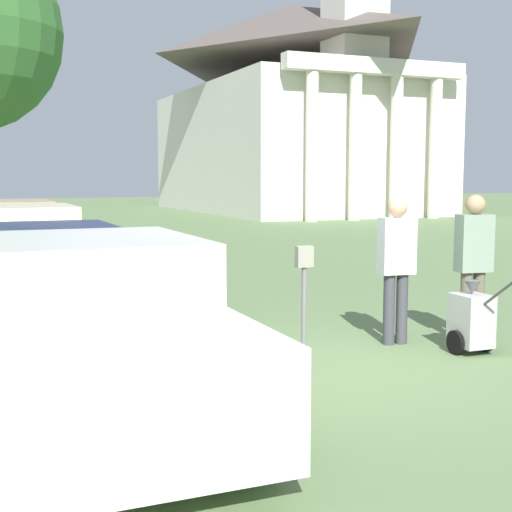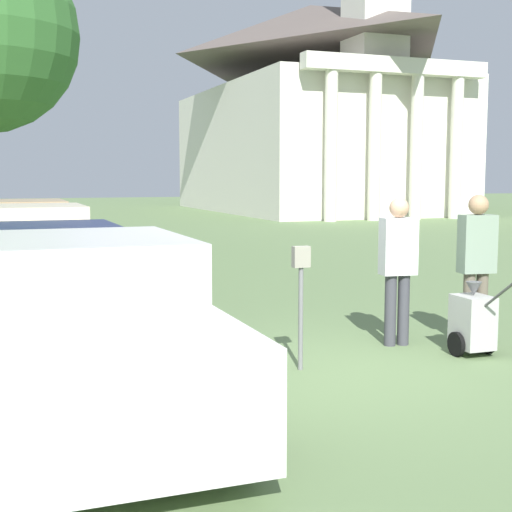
{
  "view_description": "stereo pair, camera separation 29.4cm",
  "coord_description": "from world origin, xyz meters",
  "px_view_note": "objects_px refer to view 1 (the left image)",
  "views": [
    {
      "loc": [
        -3.65,
        -6.36,
        2.04
      ],
      "look_at": [
        -0.5,
        1.29,
        1.1
      ],
      "focal_mm": 50.0,
      "sensor_mm": 36.0,
      "label": 1
    },
    {
      "loc": [
        -3.38,
        -6.47,
        2.04
      ],
      "look_at": [
        -0.5,
        1.29,
        1.1
      ],
      "focal_mm": 50.0,
      "sensor_mm": 36.0,
      "label": 2
    }
  ],
  "objects_px": {
    "parked_car_navy": "(47,284)",
    "person_supervisor": "(474,258)",
    "parking_meter": "(304,284)",
    "person_worker": "(396,261)",
    "parked_car_tan": "(12,238)",
    "equipment_cart": "(471,320)",
    "parked_car_white": "(89,331)",
    "parked_car_cream": "(25,253)",
    "church": "(292,103)"
  },
  "relations": [
    {
      "from": "parked_car_tan",
      "to": "person_supervisor",
      "type": "xyz_separation_m",
      "value": [
        4.74,
        -9.17,
        0.34
      ]
    },
    {
      "from": "parking_meter",
      "to": "person_worker",
      "type": "bearing_deg",
      "value": 21.37
    },
    {
      "from": "parked_car_navy",
      "to": "equipment_cart",
      "type": "distance_m",
      "value": 5.27
    },
    {
      "from": "parked_car_cream",
      "to": "parked_car_tan",
      "type": "xyz_separation_m",
      "value": [
        -0.0,
        3.31,
        -0.01
      ]
    },
    {
      "from": "parked_car_tan",
      "to": "person_worker",
      "type": "bearing_deg",
      "value": -66.68
    },
    {
      "from": "parked_car_white",
      "to": "parked_car_navy",
      "type": "relative_size",
      "value": 0.92
    },
    {
      "from": "parked_car_navy",
      "to": "parked_car_cream",
      "type": "relative_size",
      "value": 1.1
    },
    {
      "from": "parked_car_navy",
      "to": "equipment_cart",
      "type": "height_order",
      "value": "parked_car_navy"
    },
    {
      "from": "parked_car_white",
      "to": "person_supervisor",
      "type": "distance_m",
      "value": 4.82
    },
    {
      "from": "person_supervisor",
      "to": "person_worker",
      "type": "bearing_deg",
      "value": -10.4
    },
    {
      "from": "parked_car_navy",
      "to": "parked_car_tan",
      "type": "xyz_separation_m",
      "value": [
        -0.0,
        6.68,
        0.04
      ]
    },
    {
      "from": "parked_car_tan",
      "to": "church",
      "type": "xyz_separation_m",
      "value": [
        16.62,
        21.19,
        5.41
      ]
    },
    {
      "from": "parked_car_tan",
      "to": "person_worker",
      "type": "distance_m",
      "value": 9.67
    },
    {
      "from": "parked_car_cream",
      "to": "person_worker",
      "type": "distance_m",
      "value": 6.77
    },
    {
      "from": "church",
      "to": "person_worker",
      "type": "bearing_deg",
      "value": -113.03
    },
    {
      "from": "person_worker",
      "to": "church",
      "type": "bearing_deg",
      "value": -106.52
    },
    {
      "from": "person_supervisor",
      "to": "church",
      "type": "bearing_deg",
      "value": -103.34
    },
    {
      "from": "parking_meter",
      "to": "equipment_cart",
      "type": "height_order",
      "value": "parking_meter"
    },
    {
      "from": "parked_car_white",
      "to": "equipment_cart",
      "type": "xyz_separation_m",
      "value": [
        4.39,
        0.43,
        -0.33
      ]
    },
    {
      "from": "person_supervisor",
      "to": "equipment_cart",
      "type": "relative_size",
      "value": 1.82
    },
    {
      "from": "parked_car_white",
      "to": "person_supervisor",
      "type": "bearing_deg",
      "value": 10.03
    },
    {
      "from": "parked_car_white",
      "to": "equipment_cart",
      "type": "height_order",
      "value": "parked_car_white"
    },
    {
      "from": "parked_car_navy",
      "to": "person_supervisor",
      "type": "distance_m",
      "value": 5.36
    },
    {
      "from": "parked_car_tan",
      "to": "equipment_cart",
      "type": "relative_size",
      "value": 5.09
    },
    {
      "from": "parked_car_navy",
      "to": "person_supervisor",
      "type": "height_order",
      "value": "person_supervisor"
    },
    {
      "from": "parking_meter",
      "to": "person_supervisor",
      "type": "xyz_separation_m",
      "value": [
        2.43,
        0.3,
        0.12
      ]
    },
    {
      "from": "person_worker",
      "to": "equipment_cart",
      "type": "xyz_separation_m",
      "value": [
        0.56,
        -0.71,
        -0.63
      ]
    },
    {
      "from": "equipment_cart",
      "to": "church",
      "type": "relative_size",
      "value": 0.04
    },
    {
      "from": "parking_meter",
      "to": "person_worker",
      "type": "distance_m",
      "value": 1.65
    },
    {
      "from": "person_supervisor",
      "to": "equipment_cart",
      "type": "height_order",
      "value": "person_supervisor"
    },
    {
      "from": "parked_car_cream",
      "to": "church",
      "type": "relative_size",
      "value": 0.19
    },
    {
      "from": "church",
      "to": "parked_car_tan",
      "type": "bearing_deg",
      "value": -128.1
    },
    {
      "from": "parked_car_tan",
      "to": "church",
      "type": "bearing_deg",
      "value": 51.83
    },
    {
      "from": "parked_car_tan",
      "to": "person_worker",
      "type": "relative_size",
      "value": 2.86
    },
    {
      "from": "person_supervisor",
      "to": "parked_car_cream",
      "type": "bearing_deg",
      "value": -43.05
    },
    {
      "from": "parking_meter",
      "to": "church",
      "type": "xyz_separation_m",
      "value": [
        14.31,
        30.67,
        5.19
      ]
    },
    {
      "from": "person_worker",
      "to": "person_supervisor",
      "type": "distance_m",
      "value": 0.95
    },
    {
      "from": "parked_car_white",
      "to": "person_worker",
      "type": "height_order",
      "value": "person_worker"
    },
    {
      "from": "parked_car_white",
      "to": "parked_car_tan",
      "type": "distance_m",
      "value": 10.02
    },
    {
      "from": "parked_car_white",
      "to": "parked_car_tan",
      "type": "bearing_deg",
      "value": 89.93
    },
    {
      "from": "parked_car_white",
      "to": "parking_meter",
      "type": "height_order",
      "value": "parked_car_white"
    },
    {
      "from": "parked_car_cream",
      "to": "church",
      "type": "bearing_deg",
      "value": 55.78
    },
    {
      "from": "parked_car_cream",
      "to": "equipment_cart",
      "type": "relative_size",
      "value": 4.68
    },
    {
      "from": "parked_car_navy",
      "to": "equipment_cart",
      "type": "xyz_separation_m",
      "value": [
        4.39,
        -2.9,
        -0.27
      ]
    },
    {
      "from": "parked_car_cream",
      "to": "parking_meter",
      "type": "distance_m",
      "value": 6.59
    },
    {
      "from": "church",
      "to": "parked_car_cream",
      "type": "bearing_deg",
      "value": -124.15
    },
    {
      "from": "parked_car_white",
      "to": "church",
      "type": "distance_m",
      "value": 35.77
    },
    {
      "from": "parking_meter",
      "to": "person_worker",
      "type": "xyz_separation_m",
      "value": [
        1.53,
        0.6,
        0.1
      ]
    },
    {
      "from": "parked_car_navy",
      "to": "parked_car_tan",
      "type": "bearing_deg",
      "value": 89.93
    },
    {
      "from": "parked_car_white",
      "to": "equipment_cart",
      "type": "bearing_deg",
      "value": 5.54
    }
  ]
}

